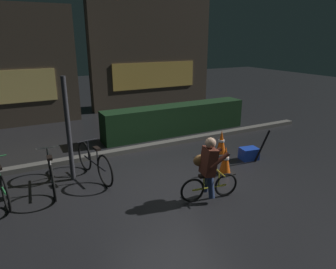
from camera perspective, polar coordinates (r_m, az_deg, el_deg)
The scene contains 13 objects.
ground_plane at distance 6.55m, azimuth 0.91°, elevation -9.20°, with size 40.00×40.00×0.00m, color black.
sidewalk_curb at distance 8.36m, azimuth -6.34°, elevation -2.72°, with size 12.00×0.24×0.12m, color #56544F.
hedge_row at distance 9.75m, azimuth 1.48°, elevation 2.87°, with size 4.80×0.70×0.93m, color black.
storefront_right at distance 13.58m, azimuth -3.01°, elevation 15.41°, with size 5.46×0.54×4.86m.
street_post at distance 6.65m, azimuth -18.18°, elevation 0.74°, with size 0.10×0.10×2.25m, color #2D2D33.
parked_bike_leftmost at distance 6.61m, azimuth -29.03°, elevation -7.92°, with size 0.46×1.70×0.79m.
parked_bike_left_mid at distance 6.64m, azimuth -21.08°, elevation -6.60°, with size 0.46×1.75×0.81m.
parked_bike_center_left at distance 6.86m, azimuth -13.66°, elevation -5.11°, with size 0.46×1.72×0.80m.
traffic_cone_near at distance 7.00m, azimuth 10.69°, elevation -4.79°, with size 0.36×0.36×0.66m.
traffic_cone_far at distance 8.13m, azimuth 9.97°, elevation -1.54°, with size 0.36×0.36×0.66m.
blue_crate at distance 8.01m, azimuth 14.93°, elevation -3.48°, with size 0.44×0.32×0.30m, color #193DB7.
cyclist at distance 5.77m, azimuth 7.59°, elevation -6.35°, with size 1.18×0.58×1.25m.
closed_umbrella at distance 7.87m, azimuth 17.27°, elevation -2.06°, with size 0.05×0.05×0.85m, color black.
Camera 1 is at (-2.81, -5.12, 2.97)m, focal length 32.50 mm.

